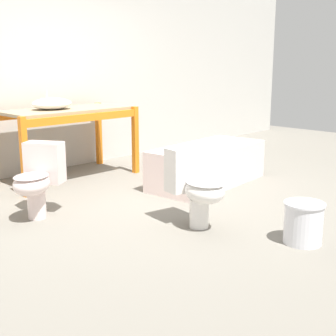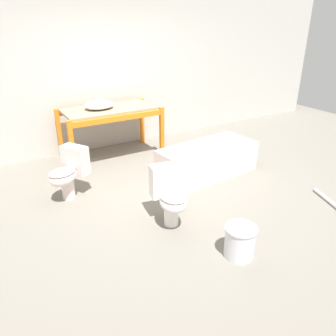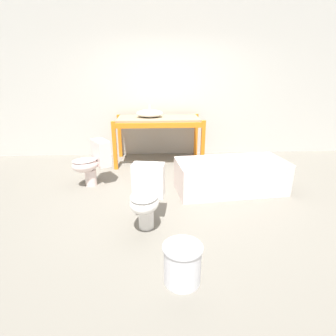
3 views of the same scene
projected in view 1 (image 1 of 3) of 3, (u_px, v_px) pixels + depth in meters
name	position (u px, v px, depth m)	size (l,w,h in m)	color
ground_plane	(164.00, 197.00, 5.24)	(12.00, 12.00, 0.00)	slate
warehouse_wall_rear	(53.00, 53.00, 6.35)	(10.80, 0.08, 3.20)	beige
shelving_rack	(66.00, 119.00, 5.95)	(1.70, 0.88, 0.90)	orange
sink_basin	(52.00, 104.00, 5.81)	(0.51, 0.41, 0.23)	white
bathtub_main	(208.00, 162.00, 5.76)	(1.67, 0.87, 0.48)	silver
toilet_near	(38.00, 177.00, 4.52)	(0.67, 0.59, 0.72)	silver
toilet_far	(196.00, 184.00, 4.25)	(0.44, 0.62, 0.72)	white
bucket_white	(303.00, 222.00, 3.89)	(0.34, 0.34, 0.35)	silver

